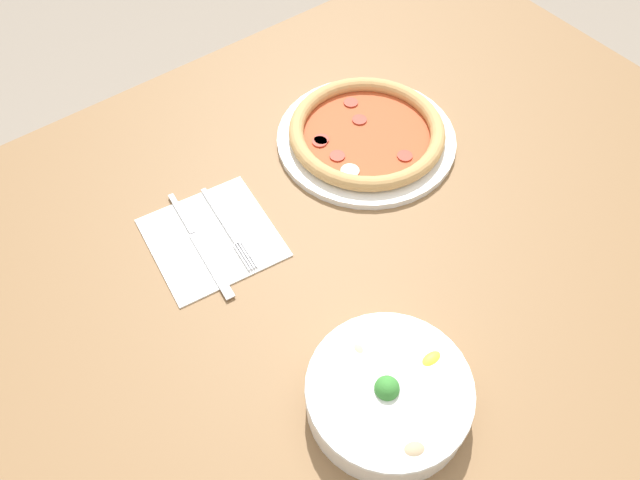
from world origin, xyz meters
TOP-DOWN VIEW (x-y plane):
  - ground_plane at (0.00, 0.00)m, footprint 8.00×8.00m
  - dining_table at (0.00, 0.00)m, footprint 1.34×1.09m
  - pizza at (-0.11, -0.17)m, footprint 0.31×0.31m
  - bowl at (0.17, 0.22)m, footprint 0.21×0.21m
  - napkin at (0.22, -0.15)m, footprint 0.21×0.21m
  - fork at (0.19, -0.15)m, footprint 0.03×0.18m
  - knife at (0.24, -0.16)m, footprint 0.04×0.23m

SIDE VIEW (x-z plane):
  - ground_plane at x=0.00m, z-range 0.00..0.00m
  - dining_table at x=0.00m, z-range 0.29..1.05m
  - napkin at x=0.22m, z-range 0.76..0.76m
  - knife at x=0.24m, z-range 0.76..0.76m
  - fork at x=0.19m, z-range 0.76..0.76m
  - pizza at x=-0.11m, z-range 0.75..0.79m
  - bowl at x=0.17m, z-range 0.75..0.82m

